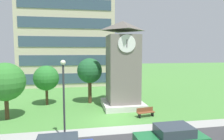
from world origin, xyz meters
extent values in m
plane|color=#4C893D|center=(0.00, 0.00, 0.00)|extent=(160.00, 160.00, 0.00)
cube|color=#9E9E99|center=(0.00, -2.22, 0.00)|extent=(120.00, 1.60, 0.01)
cube|color=beige|center=(-4.70, 24.03, 12.80)|extent=(16.97, 12.94, 25.60)
cube|color=#384C60|center=(-4.70, 17.51, 1.60)|extent=(15.62, 0.10, 1.80)
cube|color=#384C60|center=(-4.70, 17.51, 4.80)|extent=(15.62, 0.10, 1.80)
cube|color=#384C60|center=(-4.70, 17.51, 8.00)|extent=(15.62, 0.10, 1.80)
cube|color=#384C60|center=(-4.70, 17.51, 11.20)|extent=(15.62, 0.10, 1.80)
cube|color=#384C60|center=(-4.70, 17.51, 14.40)|extent=(15.62, 0.10, 1.80)
cube|color=slate|center=(2.11, 4.22, 4.07)|extent=(3.37, 3.37, 8.14)
cube|color=beige|center=(2.11, 4.22, 0.30)|extent=(4.55, 4.55, 0.60)
pyramid|color=#5D5751|center=(2.11, 4.22, 9.18)|extent=(3.71, 3.71, 1.04)
cylinder|color=white|center=(2.11, 2.47, 7.16)|extent=(1.86, 0.12, 1.86)
cylinder|color=white|center=(3.85, 4.22, 7.16)|extent=(0.12, 1.86, 1.86)
cube|color=black|center=(2.11, 2.40, 7.33)|extent=(0.05, 0.08, 0.56)
cube|color=black|center=(2.11, 2.39, 7.16)|extent=(0.06, 0.05, 0.83)
cube|color=brown|center=(3.53, 0.39, 0.45)|extent=(1.86, 0.79, 0.06)
cube|color=brown|center=(3.49, 0.61, 0.68)|extent=(1.78, 0.36, 0.40)
cube|color=black|center=(2.82, 0.27, 0.23)|extent=(0.15, 0.44, 0.45)
cube|color=black|center=(4.24, 0.52, 0.23)|extent=(0.15, 0.44, 0.45)
cylinder|color=#333338|center=(-3.93, -3.29, 2.70)|extent=(0.14, 0.14, 5.41)
sphere|color=#F2EFCC|center=(-3.93, -3.29, 5.59)|extent=(0.36, 0.36, 0.36)
cylinder|color=#513823|center=(-6.57, 6.59, 1.10)|extent=(0.31, 0.31, 2.20)
sphere|color=#2A762D|center=(-6.57, 6.59, 3.23)|extent=(2.95, 2.95, 2.95)
cylinder|color=#513823|center=(-9.53, 2.13, 1.16)|extent=(0.37, 0.37, 2.31)
sphere|color=#337C2F|center=(-9.53, 2.13, 3.56)|extent=(3.56, 3.56, 3.56)
cylinder|color=#513823|center=(-1.48, 6.56, 1.48)|extent=(0.44, 0.44, 2.96)
sphere|color=#205A30|center=(-1.48, 6.56, 4.02)|extent=(3.03, 3.03, 3.03)
cube|color=#2D3842|center=(2.98, -6.15, 1.39)|extent=(2.25, 1.65, 0.60)
cylinder|color=black|center=(4.12, -5.23, 0.33)|extent=(0.66, 0.23, 0.66)
camera|label=1|loc=(-2.97, -17.09, 6.36)|focal=31.16mm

